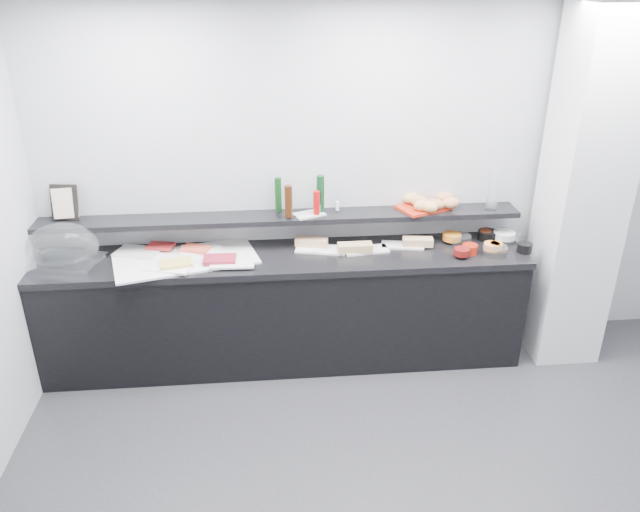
{
  "coord_description": "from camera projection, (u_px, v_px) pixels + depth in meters",
  "views": [
    {
      "loc": [
        -0.81,
        -2.47,
        2.86
      ],
      "look_at": [
        -0.45,
        1.45,
        1.0
      ],
      "focal_mm": 35.0,
      "sensor_mm": 36.0,
      "label": 1
    }
  ],
  "objects": [
    {
      "name": "linen_runner",
      "position": [
        186.0,
        260.0,
        4.52
      ],
      "size": [
        1.1,
        0.72,
        0.01
      ],
      "primitive_type": "cube",
      "rotation": [
        0.0,
        0.0,
        0.26
      ],
      "color": "white",
      "rests_on": "counter_top"
    },
    {
      "name": "fill_glass_salmon",
      "position": [
        492.0,
        246.0,
        4.63
      ],
      "size": [
        0.15,
        0.15,
        0.05
      ],
      "primitive_type": "cylinder",
      "rotation": [
        0.0,
        0.0,
        -0.29
      ],
      "color": "#FF923E",
      "rests_on": "bowl_glass_salmon"
    },
    {
      "name": "bowl_glass_cream",
      "position": [
        507.0,
        236.0,
        4.83
      ],
      "size": [
        0.21,
        0.21,
        0.07
      ],
      "primitive_type": "cylinder",
      "rotation": [
        0.0,
        0.0,
        -0.06
      ],
      "color": "white",
      "rests_on": "counter_top"
    },
    {
      "name": "column",
      "position": [
        583.0,
        191.0,
        4.55
      ],
      "size": [
        0.5,
        0.5,
        2.7
      ],
      "primitive_type": "cube",
      "color": "silver",
      "rests_on": "ground"
    },
    {
      "name": "sandwich_food_mid",
      "position": [
        355.0,
        247.0,
        4.62
      ],
      "size": [
        0.25,
        0.1,
        0.06
      ],
      "primitive_type": "cube",
      "rotation": [
        0.0,
        0.0,
        0.01
      ],
      "color": "tan",
      "rests_on": "sandwich_plate_mid"
    },
    {
      "name": "back_wall",
      "position": [
        372.0,
        181.0,
        4.74
      ],
      "size": [
        5.0,
        0.02,
        2.7
      ],
      "primitive_type": "cube",
      "color": "#A9ABB0",
      "rests_on": "ground"
    },
    {
      "name": "platter_meat_a",
      "position": [
        137.0,
        252.0,
        4.6
      ],
      "size": [
        0.36,
        0.3,
        0.01
      ],
      "primitive_type": "cube",
      "rotation": [
        0.0,
        0.0,
        -0.32
      ],
      "color": "silver",
      "rests_on": "linen_runner"
    },
    {
      "name": "bread_tray",
      "position": [
        423.0,
        207.0,
        4.77
      ],
      "size": [
        0.44,
        0.38,
        0.02
      ],
      "primitive_type": "cube",
      "rotation": [
        0.0,
        0.0,
        0.4
      ],
      "color": "#B42713",
      "rests_on": "wall_shelf"
    },
    {
      "name": "platter_cheese",
      "position": [
        170.0,
        266.0,
        4.39
      ],
      "size": [
        0.39,
        0.31,
        0.01
      ],
      "primitive_type": "cube",
      "rotation": [
        0.0,
        0.0,
        -0.3
      ],
      "color": "white",
      "rests_on": "linen_runner"
    },
    {
      "name": "condiment_tray",
      "position": [
        309.0,
        214.0,
        4.65
      ],
      "size": [
        0.26,
        0.21,
        0.01
      ],
      "primitive_type": "cube",
      "rotation": [
        0.0,
        0.0,
        0.41
      ],
      "color": "silver",
      "rests_on": "wall_shelf"
    },
    {
      "name": "cloche_dome",
      "position": [
        63.0,
        246.0,
        4.45
      ],
      "size": [
        0.54,
        0.38,
        0.34
      ],
      "primitive_type": "ellipsoid",
      "rotation": [
        0.0,
        0.0,
        0.11
      ],
      "color": "silver",
      "rests_on": "cloche_base"
    },
    {
      "name": "bread_roll_mide",
      "position": [
        450.0,
        203.0,
        4.72
      ],
      "size": [
        0.15,
        0.11,
        0.08
      ],
      "primitive_type": "ellipsoid",
      "rotation": [
        0.0,
        0.0,
        0.16
      ],
      "color": "#CE7F4E",
      "rests_on": "bread_tray"
    },
    {
      "name": "food_meat_b",
      "position": [
        219.0,
        259.0,
        4.45
      ],
      "size": [
        0.23,
        0.15,
        0.02
      ],
      "primitive_type": "cube",
      "rotation": [
        0.0,
        0.0,
        -0.02
      ],
      "color": "maroon",
      "rests_on": "platter_meat_b"
    },
    {
      "name": "bottle_green_b",
      "position": [
        320.0,
        194.0,
        4.63
      ],
      "size": [
        0.06,
        0.06,
        0.28
      ],
      "primitive_type": "cylinder",
      "rotation": [
        0.0,
        0.0,
        -0.1
      ],
      "color": "#0D3317",
      "rests_on": "condiment_tray"
    },
    {
      "name": "bottle_hot",
      "position": [
        317.0,
        203.0,
        4.6
      ],
      "size": [
        0.07,
        0.07,
        0.18
      ],
      "primitive_type": "cylinder",
      "rotation": [
        0.0,
        0.0,
        0.41
      ],
      "color": "#B00D0C",
      "rests_on": "condiment_tray"
    },
    {
      "name": "carafe",
      "position": [
        493.0,
        191.0,
        4.69
      ],
      "size": [
        0.11,
        0.11,
        0.3
      ],
      "primitive_type": "cylinder",
      "rotation": [
        0.0,
        0.0,
        -0.29
      ],
      "color": "silver",
      "rests_on": "wall_shelf"
    },
    {
      "name": "fill_black_fruit",
      "position": [
        496.0,
        246.0,
        4.64
      ],
      "size": [
        0.11,
        0.11,
        0.05
      ],
      "primitive_type": "cylinder",
      "rotation": [
        0.0,
        0.0,
        0.23
      ],
      "color": "orange",
      "rests_on": "bowl_black_fruit"
    },
    {
      "name": "food_cheese",
      "position": [
        176.0,
        263.0,
        4.39
      ],
      "size": [
        0.25,
        0.19,
        0.02
      ],
      "primitive_type": "cube",
      "rotation": [
        0.0,
        0.0,
        0.21
      ],
      "color": "#D2B952",
      "rests_on": "platter_cheese"
    },
    {
      "name": "bread_roll_sw",
      "position": [
        423.0,
        205.0,
        4.67
      ],
      "size": [
        0.14,
        0.09,
        0.08
      ],
      "primitive_type": "ellipsoid",
      "rotation": [
        0.0,
        0.0,
        -0.01
      ],
      "color": "tan",
      "rests_on": "bread_tray"
    },
    {
      "name": "sandwich_plate_right",
      "position": [
        403.0,
        245.0,
        4.75
      ],
      "size": [
        0.34,
        0.19,
        0.01
      ],
      "primitive_type": "cube",
      "rotation": [
        0.0,
        0.0,
        -0.18
      ],
      "color": "white",
      "rests_on": "counter_top"
    },
    {
      "name": "sandwich_plate_left",
      "position": [
        321.0,
        249.0,
        4.68
      ],
      "size": [
        0.4,
        0.24,
        0.01
      ],
      "primitive_type": "cube",
      "rotation": [
        0.0,
        0.0,
        -0.23
      ],
      "color": "white",
      "rests_on": "counter_top"
    },
    {
      "name": "sandwich_food_right",
      "position": [
        418.0,
        242.0,
        4.71
      ],
      "size": [
        0.23,
        0.12,
        0.06
      ],
      "primitive_type": "cube",
      "rotation": [
        0.0,
        0.0,
        -0.13
      ],
      "color": "tan",
      "rests_on": "sandwich_plate_right"
    },
    {
      "name": "bottle_brown",
      "position": [
        288.0,
        201.0,
        4.54
      ],
      "size": [
        0.07,
        0.07,
        0.24
      ],
      "primitive_type": "cylinder",
      "rotation": [
        0.0,
        0.0,
        -0.38
      ],
      "color": "#361909",
      "rests_on": "condiment_tray"
    },
    {
      "name": "bowl_black_fruit",
      "position": [
        525.0,
        248.0,
        4.64
      ],
      "size": [
        0.14,
        0.14,
        0.07
      ],
      "primitive_type": "cylinder",
      "rotation": [
        0.0,
        0.0,
        -0.39
      ],
      "color": "black",
      "rests_on": "counter_top"
    },
    {
      "name": "food_meat_a",
      "position": [
        161.0,
        246.0,
        4.65
      ],
      "size": [
        0.21,
        0.16,
        0.02
      ],
      "primitive_type": "cube",
      "rotation": [
        0.0,
        0.0,
        -0.23
      ],
      "color": "maroon",
      "rests_on": "platter_meat_a"
    },
    {
      "name": "bread_roll_midw",
      "position": [
        434.0,
        204.0,
        4.69
      ],
      "size": [
        0.18,
        0.14,
        0.08
      ],
      "primitive_type": "ellipsoid",
      "rotation": [
        0.0,
        0.0,
        -0.33
      ],
      "color": "#AD6F42",
      "rests_on": "bread_tray"
    },
    {
      "name": "bread_roll_ne",
      "position": [
        445.0,
        197.0,
        4.83
      ],
      "size": [
        0.16,
        0.11,
        0.08
      ],
      "primitive_type": "ellipsoid",
      "rotation": [
        0.0,
        0.0,
        0.11
      ],
      "color": "#BB7947",
      "rests_on": "bread_tray"
    },
    {
      "name": "tongs_mid",
      "position": [
        345.0,
        253.0,
        4.59
      ],
      "size": [
        0.14,
        0.09,
        0.01
      ],
      "primitive_type": "cylinder",
      "rotation": [
        0.0,
        1.57,
        0.55
      ],
      "color": "#B0B3B7",
      "rests_on": "sandwich_plate_mid"
    },
    {
      "name": "food_salmon",
      "position": [
        196.0,
        249.0,
        4.61
      ],
      "size": [
        0.23,
        0.19,
        0.02
      ],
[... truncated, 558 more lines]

